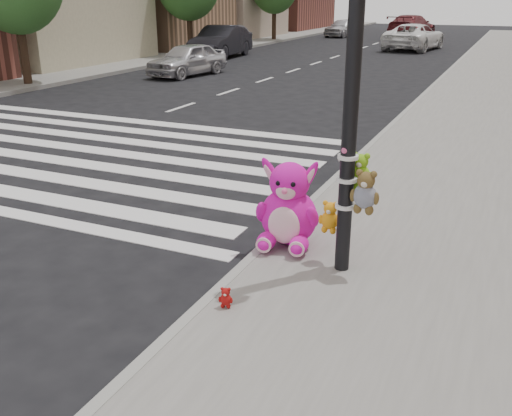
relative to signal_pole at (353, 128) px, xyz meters
The scene contains 12 objects.
ground 3.64m from the signal_pole, 145.41° to the right, with size 120.00×120.00×0.00m, color black.
sidewalk_far 24.37m from the signal_pole, 131.57° to the left, with size 6.00×80.00×0.14m, color slate.
curb_edge 8.42m from the signal_pole, 97.53° to the left, with size 0.12×80.00×0.15m, color gray.
crosswalk 8.08m from the signal_pole, 154.60° to the left, with size 11.00×6.00×0.01m, color silver, non-canonical shape.
signal_pole is the anchor object (origin of this frame).
pink_bunny 1.46m from the signal_pole, 156.93° to the left, with size 0.79×0.88×1.10m.
red_teddy 2.16m from the signal_pole, 122.32° to the right, with size 0.15×0.10×0.22m, color #A91110, non-canonical shape.
car_silver_far 17.50m from the signal_pole, 126.45° to the left, with size 1.48×3.68×1.25m, color silver.
car_dark_far 23.94m from the signal_pole, 120.87° to the left, with size 1.64×4.71×1.55m, color black.
car_white_near 29.08m from the signal_pole, 98.28° to the left, with size 2.39×5.19×1.44m, color white.
car_maroon_near 39.52m from the signal_pole, 98.93° to the left, with size 2.21×5.44×1.58m, color maroon.
car_silver_deep 38.78m from the signal_pole, 106.20° to the left, with size 1.55×3.85×1.31m, color #B8B8BD.
Camera 1 is at (4.09, -3.87, 3.05)m, focal length 40.00 mm.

